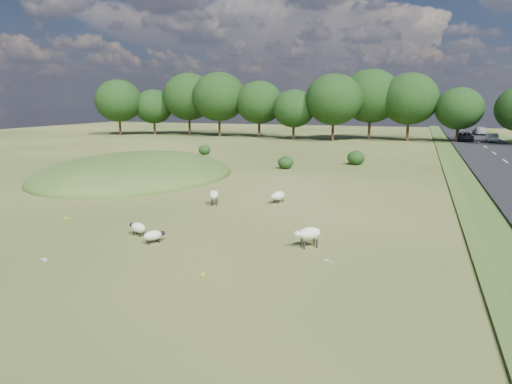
{
  "coord_description": "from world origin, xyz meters",
  "views": [
    {
      "loc": [
        11.17,
        -21.83,
        6.5
      ],
      "look_at": [
        2.0,
        4.0,
        1.0
      ],
      "focal_mm": 32.0,
      "sensor_mm": 36.0,
      "label": 1
    }
  ],
  "objects_px": {
    "sheep_1": "(309,234)",
    "sheep_4": "(138,227)",
    "sheep_2": "(214,195)",
    "sheep_3": "(153,235)",
    "car_3": "(479,131)",
    "car_4": "(492,137)",
    "car_2": "(465,137)",
    "sheep_0": "(278,196)"
  },
  "relations": [
    {
      "from": "sheep_1",
      "to": "sheep_4",
      "type": "relative_size",
      "value": 1.08
    },
    {
      "from": "sheep_2",
      "to": "sheep_4",
      "type": "distance_m",
      "value": 7.35
    },
    {
      "from": "sheep_3",
      "to": "car_3",
      "type": "bearing_deg",
      "value": 18.88
    },
    {
      "from": "sheep_4",
      "to": "car_4",
      "type": "height_order",
      "value": "car_4"
    },
    {
      "from": "car_2",
      "to": "sheep_0",
      "type": "bearing_deg",
      "value": -106.48
    },
    {
      "from": "sheep_1",
      "to": "sheep_4",
      "type": "xyz_separation_m",
      "value": [
        -8.32,
        -0.94,
        -0.25
      ]
    },
    {
      "from": "sheep_4",
      "to": "car_3",
      "type": "xyz_separation_m",
      "value": [
        23.4,
        76.62,
        0.58
      ]
    },
    {
      "from": "sheep_0",
      "to": "car_2",
      "type": "height_order",
      "value": "car_2"
    },
    {
      "from": "sheep_2",
      "to": "car_2",
      "type": "xyz_separation_m",
      "value": [
        18.87,
        53.3,
        0.28
      ]
    },
    {
      "from": "car_4",
      "to": "sheep_0",
      "type": "bearing_deg",
      "value": 69.65
    },
    {
      "from": "car_3",
      "to": "car_4",
      "type": "bearing_deg",
      "value": 90.0
    },
    {
      "from": "sheep_1",
      "to": "sheep_2",
      "type": "height_order",
      "value": "sheep_2"
    },
    {
      "from": "sheep_4",
      "to": "car_4",
      "type": "distance_m",
      "value": 64.83
    },
    {
      "from": "sheep_0",
      "to": "sheep_3",
      "type": "bearing_deg",
      "value": 1.6
    },
    {
      "from": "sheep_2",
      "to": "sheep_4",
      "type": "height_order",
      "value": "sheep_2"
    },
    {
      "from": "car_2",
      "to": "car_4",
      "type": "distance_m",
      "value": 3.8
    },
    {
      "from": "car_2",
      "to": "car_3",
      "type": "xyz_separation_m",
      "value": [
        3.8,
        16.01,
        0.04
      ]
    },
    {
      "from": "sheep_1",
      "to": "sheep_0",
      "type": "bearing_deg",
      "value": -104.57
    },
    {
      "from": "sheep_1",
      "to": "sheep_2",
      "type": "bearing_deg",
      "value": -79.9
    },
    {
      "from": "sheep_2",
      "to": "car_3",
      "type": "bearing_deg",
      "value": -41.31
    },
    {
      "from": "sheep_1",
      "to": "car_2",
      "type": "relative_size",
      "value": 0.25
    },
    {
      "from": "sheep_0",
      "to": "sheep_3",
      "type": "distance_m",
      "value": 10.51
    },
    {
      "from": "sheep_2",
      "to": "car_3",
      "type": "xyz_separation_m",
      "value": [
        22.67,
        69.31,
        0.33
      ]
    },
    {
      "from": "sheep_3",
      "to": "car_4",
      "type": "relative_size",
      "value": 0.26
    },
    {
      "from": "car_3",
      "to": "sheep_4",
      "type": "bearing_deg",
      "value": 73.02
    },
    {
      "from": "car_2",
      "to": "car_3",
      "type": "height_order",
      "value": "car_3"
    },
    {
      "from": "sheep_0",
      "to": "car_2",
      "type": "xyz_separation_m",
      "value": [
        15.2,
        51.37,
        0.46
      ]
    },
    {
      "from": "sheep_3",
      "to": "sheep_4",
      "type": "xyz_separation_m",
      "value": [
        -1.41,
        0.84,
        0.03
      ]
    },
    {
      "from": "sheep_3",
      "to": "car_3",
      "type": "height_order",
      "value": "car_3"
    },
    {
      "from": "car_2",
      "to": "car_4",
      "type": "bearing_deg",
      "value": -2.27
    },
    {
      "from": "sheep_4",
      "to": "car_2",
      "type": "distance_m",
      "value": 63.71
    },
    {
      "from": "sheep_0",
      "to": "sheep_4",
      "type": "distance_m",
      "value": 10.23
    },
    {
      "from": "sheep_1",
      "to": "car_3",
      "type": "xyz_separation_m",
      "value": [
        15.07,
        75.68,
        0.33
      ]
    },
    {
      "from": "car_3",
      "to": "car_4",
      "type": "relative_size",
      "value": 1.26
    },
    {
      "from": "sheep_0",
      "to": "sheep_2",
      "type": "height_order",
      "value": "sheep_2"
    },
    {
      "from": "sheep_0",
      "to": "sheep_4",
      "type": "height_order",
      "value": "sheep_0"
    },
    {
      "from": "car_2",
      "to": "sheep_3",
      "type": "bearing_deg",
      "value": -106.49
    },
    {
      "from": "sheep_2",
      "to": "car_2",
      "type": "height_order",
      "value": "car_2"
    },
    {
      "from": "car_4",
      "to": "sheep_3",
      "type": "bearing_deg",
      "value": 70.27
    },
    {
      "from": "sheep_4",
      "to": "car_2",
      "type": "relative_size",
      "value": 0.23
    },
    {
      "from": "sheep_3",
      "to": "car_3",
      "type": "relative_size",
      "value": 0.21
    },
    {
      "from": "car_3",
      "to": "sheep_2",
      "type": "bearing_deg",
      "value": 71.89
    }
  ]
}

